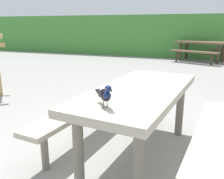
{
  "coord_description": "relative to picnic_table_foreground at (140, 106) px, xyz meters",
  "views": [
    {
      "loc": [
        0.55,
        -2.28,
        1.34
      ],
      "look_at": [
        -0.1,
        -0.54,
        0.84
      ],
      "focal_mm": 38.51,
      "sensor_mm": 36.0,
      "label": 1
    }
  ],
  "objects": [
    {
      "name": "bird_grackle",
      "position": [
        -0.1,
        -0.66,
        0.29
      ],
      "size": [
        0.22,
        0.22,
        0.18
      ],
      "color": "black",
      "rests_on": "picnic_table_foreground"
    },
    {
      "name": "hedge_wall",
      "position": [
        -0.02,
        9.12,
        0.32
      ],
      "size": [
        28.0,
        2.33,
        1.75
      ],
      "primitive_type": "cube",
      "color": "#428438",
      "rests_on": "ground"
    },
    {
      "name": "ground_plane",
      "position": [
        -0.02,
        0.04,
        -0.56
      ],
      "size": [
        60.0,
        60.0,
        0.0
      ],
      "primitive_type": "plane",
      "color": "gray"
    },
    {
      "name": "picnic_table_mid_left",
      "position": [
        0.52,
        7.45,
        0.0
      ],
      "size": [
        2.18,
        2.16,
        0.74
      ],
      "color": "brown",
      "rests_on": "ground"
    },
    {
      "name": "picnic_table_foreground",
      "position": [
        0.0,
        0.0,
        0.0
      ],
      "size": [
        1.87,
        1.9,
        0.74
      ],
      "color": "#B2A893",
      "rests_on": "ground"
    }
  ]
}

